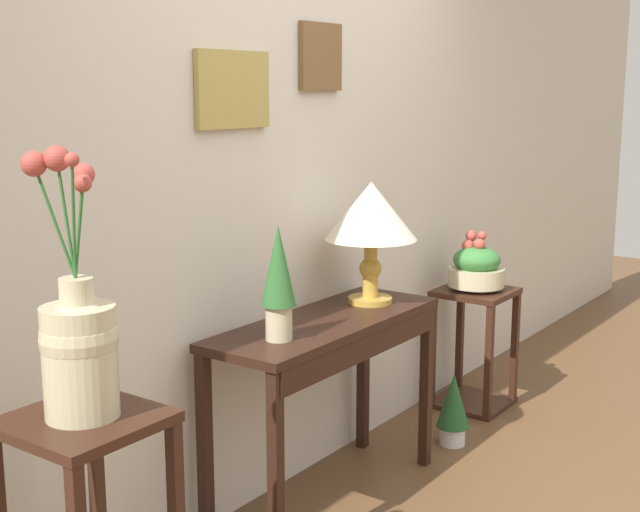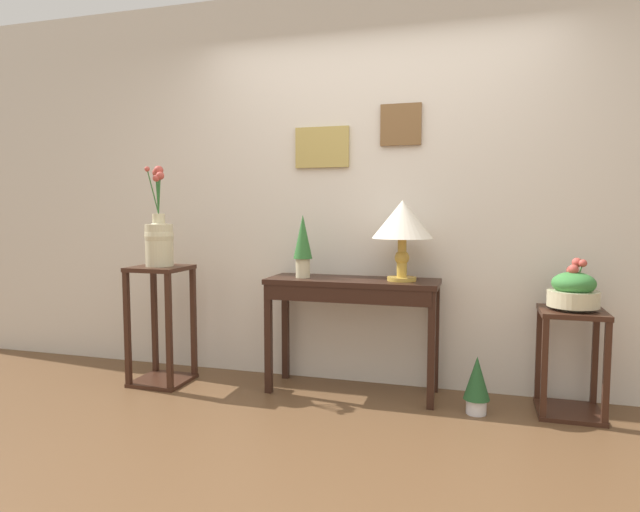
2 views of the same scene
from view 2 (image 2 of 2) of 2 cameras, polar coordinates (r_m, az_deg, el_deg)
name	(u,v)px [view 2 (image 2 of 2)]	position (r m, az deg, el deg)	size (l,w,h in m)	color
ground_plane	(318,473)	(2.79, -0.18, -21.82)	(12.00, 12.00, 0.01)	brown
back_wall_with_art	(376,188)	(3.90, 5.89, 7.08)	(9.00, 0.13, 2.80)	beige
console_table	(352,297)	(3.65, 3.35, -4.32)	(1.15, 0.40, 0.79)	black
table_lamp	(402,222)	(3.57, 8.66, 3.51)	(0.40, 0.40, 0.53)	gold
potted_plant_on_console	(303,243)	(3.70, -1.81, 1.37)	(0.13, 0.13, 0.43)	beige
pedestal_stand_left	(161,325)	(4.08, -16.33, -6.97)	(0.38, 0.38, 0.85)	#381E14
flower_vase_tall_left	(159,238)	(4.01, -16.55, 1.87)	(0.20, 0.21, 0.71)	beige
pedestal_stand_right	(570,362)	(3.69, 24.83, -10.12)	(0.38, 0.38, 0.65)	#381E14
planter_bowl_wide_right	(573,290)	(3.60, 25.09, -3.27)	(0.30, 0.30, 0.31)	beige
potted_plant_floor	(477,383)	(3.53, 16.15, -12.68)	(0.16, 0.16, 0.36)	silver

